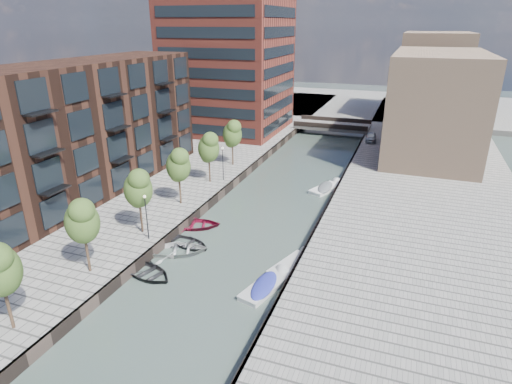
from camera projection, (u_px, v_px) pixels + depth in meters
The scene contains 26 objects.
water at pixel (280, 195), 49.61m from camera, with size 300.00×300.00×0.00m, color #38473F.
quay_left at pixel (39, 160), 60.92m from camera, with size 60.00×140.00×1.00m, color gray.
quay_right at pixel (428, 211), 44.32m from camera, with size 20.00×140.00×1.00m, color gray.
quay_wall_left at pixel (232, 185), 51.37m from camera, with size 0.25×140.00×1.00m, color #332823.
quay_wall_right at pixel (333, 198), 47.48m from camera, with size 0.25×140.00×1.00m, color #332823.
far_closure at pixel (354, 104), 101.78m from camera, with size 80.00×40.00×1.00m, color gray.
apartment_block at pixel (69, 133), 44.31m from camera, with size 8.00×38.00×14.00m, color black.
tower at pixel (229, 40), 70.94m from camera, with size 18.00×18.00×30.00m, color maroon.
tan_block_near at pixel (434, 103), 60.74m from camera, with size 12.00×25.00×14.00m, color #A27E63.
tan_block_far at pixel (432, 76), 83.06m from camera, with size 12.00×20.00×16.00m, color #A27E63.
bridge at pixel (333, 126), 77.02m from camera, with size 13.00×6.00×1.30m.
tree_2 at pixel (82, 220), 31.16m from camera, with size 2.50×2.50×5.95m.
tree_3 at pixel (138, 187), 37.27m from camera, with size 2.50×2.50×5.95m.
tree_4 at pixel (178, 164), 43.38m from camera, with size 2.50×2.50×5.95m.
tree_5 at pixel (209, 147), 49.49m from camera, with size 2.50×2.50×5.95m.
tree_6 at pixel (232, 133), 55.60m from camera, with size 2.50×2.50×5.95m.
lamp_1 at pixel (146, 213), 36.65m from camera, with size 0.24×0.24×4.12m.
lamp_2 at pixel (223, 160), 50.61m from camera, with size 0.24×0.24×4.12m.
sloop_1 at pixel (148, 275), 33.93m from camera, with size 3.37×4.72×0.98m, color black.
sloop_2 at pixel (195, 227), 41.93m from camera, with size 3.52×4.93×1.02m, color maroon.
sloop_3 at pixel (179, 253), 37.24m from camera, with size 3.66×5.13×1.06m, color silver.
sloop_4 at pixel (190, 246), 38.43m from camera, with size 2.96×4.15×0.86m, color black.
motorboat_2 at pixel (295, 263), 35.43m from camera, with size 3.15×5.11×1.61m.
motorboat_3 at pixel (267, 285), 32.33m from camera, with size 2.94×5.18×1.64m.
motorboat_4 at pixel (327, 188), 51.33m from camera, with size 3.47×5.25×1.66m.
car at pixel (371, 137), 68.19m from camera, with size 1.63×4.04×1.38m, color #B3B7B8.
Camera 1 is at (13.14, -4.12, 18.70)m, focal length 30.00 mm.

